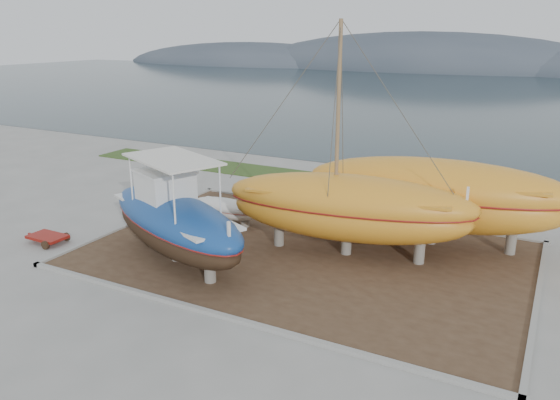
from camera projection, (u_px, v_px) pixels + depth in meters
The scene contains 11 objects.
ground at pixel (257, 293), 19.89m from camera, with size 140.00×140.00×0.00m, color gray.
dirt_patch at pixel (304, 254), 23.26m from camera, with size 18.00×12.00×0.06m, color #422D1E.
curb_frame at pixel (304, 253), 23.25m from camera, with size 18.60×12.60×0.15m, color gray, non-canonical shape.
grass_strip at pixel (385, 188), 32.98m from camera, with size 44.00×3.00×0.08m, color #284219.
sea at pixel (498, 96), 79.07m from camera, with size 260.00×100.00×0.04m, color #16272D, non-canonical shape.
mountain_ridge at pixel (528, 72), 125.57m from camera, with size 200.00×36.00×20.00m, color #333D49, non-canonical shape.
blue_caique at pixel (174, 210), 21.97m from camera, with size 9.05×2.83×4.35m, color navy, non-canonical shape.
white_dinghy at pixel (226, 211), 26.86m from camera, with size 3.86×1.45×1.16m, color silver, non-canonical shape.
orange_sailboat at pixel (350, 144), 21.85m from camera, with size 10.49×3.09×9.53m, color orange, non-canonical shape.
orange_bare_hull at pixel (434, 203), 23.87m from camera, with size 11.37×3.41×3.73m, color orange, non-canonical shape.
red_trailer at pixel (48, 239), 24.54m from camera, with size 2.55×1.28×0.36m, color maroon, non-canonical shape.
Camera 1 is at (9.10, -15.53, 9.16)m, focal length 35.00 mm.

